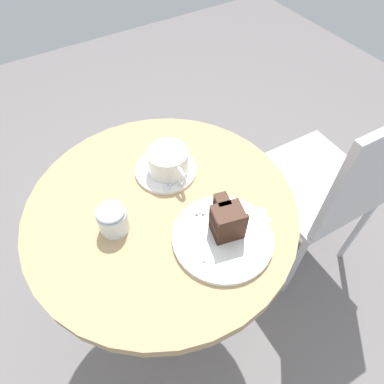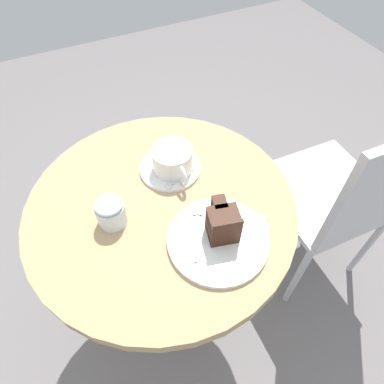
# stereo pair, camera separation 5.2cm
# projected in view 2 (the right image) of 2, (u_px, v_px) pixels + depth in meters

# --- Properties ---
(ground_plane) EXTENTS (4.40, 4.40, 0.01)m
(ground_plane) POSITION_uv_depth(u_px,v_px,m) (173.00, 308.00, 1.36)
(ground_plane) COLOR slate
(ground_plane) RESTS_ON ground
(cafe_table) EXTENTS (0.65, 0.65, 0.69)m
(cafe_table) POSITION_uv_depth(u_px,v_px,m) (164.00, 231.00, 0.92)
(cafe_table) COLOR tan
(cafe_table) RESTS_ON ground
(saucer) EXTENTS (0.16, 0.16, 0.01)m
(saucer) POSITION_uv_depth(u_px,v_px,m) (170.00, 168.00, 0.89)
(saucer) COLOR white
(saucer) RESTS_ON cafe_table
(coffee_cup) EXTENTS (0.14, 0.10, 0.06)m
(coffee_cup) POSITION_uv_depth(u_px,v_px,m) (173.00, 159.00, 0.85)
(coffee_cup) COLOR white
(coffee_cup) RESTS_ON saucer
(teaspoon) EXTENTS (0.04, 0.09, 0.00)m
(teaspoon) POSITION_uv_depth(u_px,v_px,m) (176.00, 181.00, 0.85)
(teaspoon) COLOR silver
(teaspoon) RESTS_ON saucer
(cake_plate) EXTENTS (0.22, 0.22, 0.01)m
(cake_plate) POSITION_uv_depth(u_px,v_px,m) (218.00, 240.00, 0.75)
(cake_plate) COLOR white
(cake_plate) RESTS_ON cafe_table
(cake_slice) EXTENTS (0.09, 0.08, 0.08)m
(cake_slice) POSITION_uv_depth(u_px,v_px,m) (223.00, 223.00, 0.73)
(cake_slice) COLOR black
(cake_slice) RESTS_ON cake_plate
(fork) EXTENTS (0.15, 0.09, 0.00)m
(fork) POSITION_uv_depth(u_px,v_px,m) (197.00, 222.00, 0.77)
(fork) COLOR silver
(fork) RESTS_ON cake_plate
(napkin) EXTENTS (0.20, 0.20, 0.00)m
(napkin) POSITION_uv_depth(u_px,v_px,m) (231.00, 232.00, 0.77)
(napkin) COLOR beige
(napkin) RESTS_ON cafe_table
(cafe_chair) EXTENTS (0.39, 0.39, 0.84)m
(cafe_chair) POSITION_uv_depth(u_px,v_px,m) (348.00, 196.00, 1.08)
(cafe_chair) COLOR #BCBCC1
(cafe_chair) RESTS_ON ground
(sugar_pot) EXTENTS (0.07, 0.07, 0.07)m
(sugar_pot) POSITION_uv_depth(u_px,v_px,m) (111.00, 212.00, 0.76)
(sugar_pot) COLOR silver
(sugar_pot) RESTS_ON cafe_table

